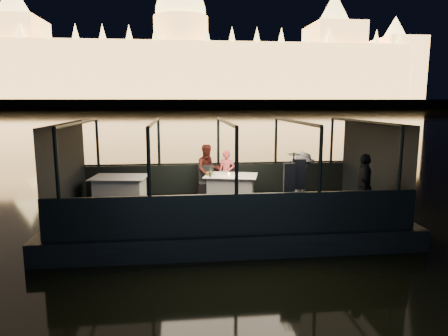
{
  "coord_description": "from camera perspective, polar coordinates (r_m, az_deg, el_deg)",
  "views": [
    {
      "loc": [
        -1.15,
        -10.1,
        3.32
      ],
      "look_at": [
        0.0,
        0.4,
        1.55
      ],
      "focal_mm": 32.0,
      "sensor_mm": 36.0,
      "label": 1
    }
  ],
  "objects": [
    {
      "name": "canopy_ribs",
      "position": [
        10.31,
        0.24,
        0.18
      ],
      "size": [
        8.0,
        4.0,
        2.3
      ],
      "primitive_type": null,
      "color": "black",
      "rests_on": "boat_deck"
    },
    {
      "name": "wine_bottle",
      "position": [
        10.94,
        -1.97,
        -0.52
      ],
      "size": [
        0.08,
        0.08,
        0.29
      ],
      "primitive_type": "cylinder",
      "rotation": [
        0.0,
        0.0,
        -0.41
      ],
      "color": "#143819",
      "rests_on": "dining_table_central"
    },
    {
      "name": "cabin_roof_glass",
      "position": [
        10.18,
        0.25,
        6.58
      ],
      "size": [
        8.0,
        4.0,
        0.02
      ],
      "primitive_type": null,
      "color": "#99B2B2",
      "rests_on": "boat_deck"
    },
    {
      "name": "cabin_glass_port",
      "position": [
        12.22,
        -0.82,
        3.78
      ],
      "size": [
        8.0,
        0.02,
        1.4
      ],
      "primitive_type": null,
      "color": "#99B2B2",
      "rests_on": "gunwale_port"
    },
    {
      "name": "passenger_dark",
      "position": [
        10.11,
        19.36,
        -2.28
      ],
      "size": [
        0.77,
        1.02,
        1.61
      ],
      "primitive_type": "imported",
      "rotation": [
        0.0,
        0.0,
        4.27
      ],
      "color": "black",
      "rests_on": "boat_deck"
    },
    {
      "name": "dining_table_aft",
      "position": [
        11.37,
        -14.62,
        -3.17
      ],
      "size": [
        1.6,
        1.25,
        0.79
      ],
      "primitive_type": "cube",
      "rotation": [
        0.0,
        0.0,
        -0.12
      ],
      "color": "white",
      "rests_on": "boat_deck"
    },
    {
      "name": "end_wall_fore",
      "position": [
        10.63,
        -21.71,
        -0.21
      ],
      "size": [
        0.02,
        4.0,
        2.3
      ],
      "primitive_type": null,
      "color": "black",
      "rests_on": "boat_deck"
    },
    {
      "name": "plate_near",
      "position": [
        11.11,
        2.0,
        -1.11
      ],
      "size": [
        0.25,
        0.25,
        0.01
      ],
      "primitive_type": "cylinder",
      "rotation": [
        0.0,
        0.0,
        -0.2
      ],
      "color": "silver",
      "rests_on": "dining_table_central"
    },
    {
      "name": "wine_glass_empty",
      "position": [
        10.92,
        -0.12,
        -0.83
      ],
      "size": [
        0.07,
        0.07,
        0.18
      ],
      "primitive_type": null,
      "rotation": [
        0.0,
        0.0,
        0.13
      ],
      "color": "silver",
      "rests_on": "dining_table_central"
    },
    {
      "name": "gunwale_starboard",
      "position": [
        8.52,
        1.78,
        -6.65
      ],
      "size": [
        8.0,
        0.08,
        0.9
      ],
      "primitive_type": "cube",
      "color": "black",
      "rests_on": "boat_deck"
    },
    {
      "name": "coat_stand",
      "position": [
        9.31,
        9.83,
        -2.54
      ],
      "size": [
        0.57,
        0.51,
        1.68
      ],
      "primitive_type": null,
      "rotation": [
        0.0,
        0.0,
        -0.36
      ],
      "color": "black",
      "rests_on": "boat_deck"
    },
    {
      "name": "chair_port_left",
      "position": [
        11.68,
        -2.51,
        -2.21
      ],
      "size": [
        0.46,
        0.46,
        0.95
      ],
      "primitive_type": "cube",
      "rotation": [
        0.0,
        0.0,
        -0.05
      ],
      "color": "black",
      "rests_on": "boat_deck"
    },
    {
      "name": "wine_glass_red",
      "position": [
        11.39,
        0.54,
        -0.4
      ],
      "size": [
        0.08,
        0.08,
        0.18
      ],
      "primitive_type": null,
      "rotation": [
        0.0,
        0.0,
        0.34
      ],
      "color": "white",
      "rests_on": "dining_table_central"
    },
    {
      "name": "boat_deck",
      "position": [
        10.56,
        0.24,
        -6.09
      ],
      "size": [
        8.0,
        4.0,
        0.04
      ],
      "primitive_type": "cube",
      "color": "black",
      "rests_on": "boat_hull"
    },
    {
      "name": "cabin_glass_starboard",
      "position": [
        8.28,
        1.82,
        1.02
      ],
      "size": [
        8.0,
        0.02,
        1.4
      ],
      "primitive_type": null,
      "color": "#99B2B2",
      "rests_on": "gunwale_starboard"
    },
    {
      "name": "amber_candle",
      "position": [
        11.08,
        0.72,
        -0.97
      ],
      "size": [
        0.08,
        0.08,
        0.08
      ],
      "primitive_type": "cylinder",
      "rotation": [
        0.0,
        0.0,
        0.39
      ],
      "color": "#FFA53F",
      "rests_on": "dining_table_central"
    },
    {
      "name": "river_water",
      "position": [
        90.17,
        -5.58,
        7.38
      ],
      "size": [
        500.0,
        500.0,
        0.0
      ],
      "primitive_type": "plane",
      "color": "black",
      "rests_on": "ground"
    },
    {
      "name": "wine_glass_white",
      "position": [
        10.87,
        -1.94,
        -0.88
      ],
      "size": [
        0.09,
        0.09,
        0.21
      ],
      "primitive_type": null,
      "rotation": [
        0.0,
        0.0,
        0.44
      ],
      "color": "white",
      "rests_on": "dining_table_central"
    },
    {
      "name": "person_man_maroon",
      "position": [
        11.93,
        -2.31,
        -0.49
      ],
      "size": [
        0.83,
        0.7,
        1.56
      ],
      "primitive_type": "imported",
      "rotation": [
        0.0,
        0.0,
        0.16
      ],
      "color": "#411712",
      "rests_on": "boat_deck"
    },
    {
      "name": "embankment",
      "position": [
        220.12,
        -6.05,
        8.88
      ],
      "size": [
        400.0,
        140.0,
        6.0
      ],
      "primitive_type": "cube",
      "color": "#423D33",
      "rests_on": "ground"
    },
    {
      "name": "bread_basket",
      "position": [
        11.24,
        -2.08,
        -0.82
      ],
      "size": [
        0.27,
        0.27,
        0.09
      ],
      "primitive_type": "cylinder",
      "rotation": [
        0.0,
        0.0,
        -0.29
      ],
      "color": "olive",
      "rests_on": "dining_table_central"
    },
    {
      "name": "boat_hull",
      "position": [
        10.7,
        0.24,
        -8.57
      ],
      "size": [
        8.6,
        4.4,
        1.0
      ],
      "primitive_type": "cube",
      "color": "black",
      "rests_on": "river_water"
    },
    {
      "name": "gunwale_port",
      "position": [
        12.39,
        -0.81,
        -1.52
      ],
      "size": [
        8.0,
        0.08,
        0.9
      ],
      "primitive_type": "cube",
      "color": "black",
      "rests_on": "boat_deck"
    },
    {
      "name": "plate_far",
      "position": [
        11.23,
        -1.78,
        -1.0
      ],
      "size": [
        0.28,
        0.28,
        0.01
      ],
      "primitive_type": "cylinder",
      "rotation": [
        0.0,
        0.0,
        0.3
      ],
      "color": "silver",
      "rests_on": "dining_table_central"
    },
    {
      "name": "passenger_stripe",
      "position": [
        9.89,
        10.97,
        -2.16
      ],
      "size": [
        0.67,
        1.09,
        1.63
      ],
      "primitive_type": "imported",
      "rotation": [
        0.0,
        0.0,
        1.5
      ],
      "color": "silver",
      "rests_on": "boat_deck"
    },
    {
      "name": "parliament_building",
      "position": [
        186.88,
        -6.14,
        17.38
      ],
      "size": [
        220.0,
        32.0,
        60.0
      ],
      "primitive_type": null,
      "color": "#F2D18C",
      "rests_on": "embankment"
    },
    {
      "name": "chair_port_right",
      "position": [
        11.9,
        1.06,
        -1.97
      ],
      "size": [
        0.51,
        0.51,
        0.83
      ],
      "primitive_type": "cube",
      "rotation": [
        0.0,
        0.0,
        0.4
      ],
      "color": "black",
      "rests_on": "boat_deck"
    },
    {
      "name": "person_woman_coral",
      "position": [
        11.94,
        0.37,
        -0.47
      ],
      "size": [
        0.59,
        0.49,
        1.38
      ],
      "primitive_type": "imported",
      "rotation": [
        0.0,
        0.0,
        -0.38
      ],
      "color": "#E05159",
      "rests_on": "boat_deck"
    },
    {
      "name": "end_wall_aft",
      "position": [
        11.47,
        20.52,
        0.53
      ],
      "size": [
        0.02,
        4.0,
        2.3
      ],
      "primitive_type": null,
      "color": "black",
      "rests_on": "boat_deck"
    },
    {
      "name": "dining_table_central",
      "position": [
        11.32,
        1.0,
        -2.92
      ],
      "size": [
        1.66,
        1.36,
        0.77
      ],
      "primitive_type": "cube",
      "rotation": [
        0.0,
        0.0,
        -0.24
      ],
      "color": "silver",
      "rests_on": "boat_deck"
    }
  ]
}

